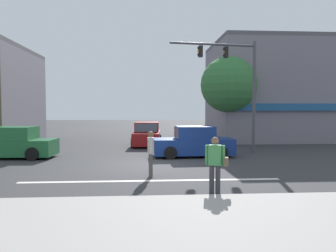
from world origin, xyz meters
name	(u,v)px	position (x,y,z in m)	size (l,w,h in m)	color
ground_plane	(150,164)	(0.00, 0.00, 0.00)	(120.00, 120.00, 0.00)	#333335
lane_marking_stripe	(151,181)	(0.00, -3.50, 0.00)	(9.00, 0.24, 0.01)	silver
sidewalk_curb	(156,234)	(0.00, -8.50, 0.08)	(40.00, 5.00, 0.16)	#9E9993
building_right_corner	(285,91)	(11.19, 11.52, 3.91)	(11.70, 8.23, 7.82)	slate
street_tree	(228,85)	(5.54, 7.77, 4.15)	(3.87, 3.87, 6.09)	#4C3823
utility_pole_far_right	(244,90)	(7.20, 9.64, 3.90)	(1.40, 0.22, 7.51)	brown
traffic_light_mast	(238,78)	(4.87, 3.16, 4.18)	(4.86, 0.78, 6.20)	#47474C
sedan_crossing_center	(193,143)	(2.27, 2.10, 0.71)	(4.16, 1.99, 1.58)	navy
sedan_crossing_rightbound	(14,144)	(-6.82, 2.20, 0.71)	(4.18, 2.05, 1.58)	#1E6033
sedan_waiting_far	(147,135)	(-0.11, 7.41, 0.71)	(2.06, 4.19, 1.58)	maroon
pedestrian_foreground_with_bag	(216,162)	(1.82, -5.45, 0.95)	(0.66, 0.45, 1.67)	#333338
pedestrian_mid_crossing	(151,151)	(-0.01, -2.88, 0.95)	(0.22, 0.57, 1.67)	#4C4742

